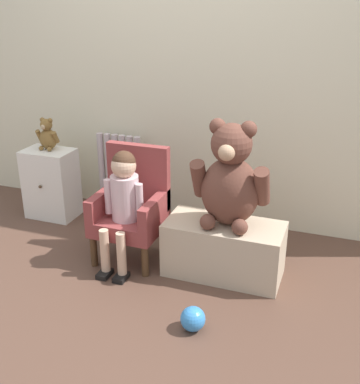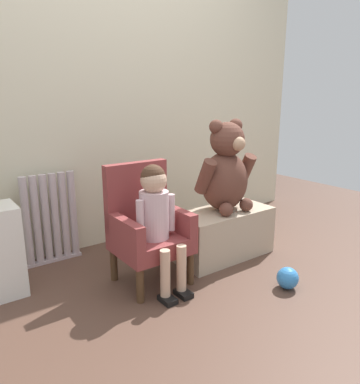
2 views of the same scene
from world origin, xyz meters
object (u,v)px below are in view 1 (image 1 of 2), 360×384
object	(u,v)px
small_dresser	(51,183)
small_teddy_bear	(48,136)
child_figure	(123,193)
low_bench	(224,249)
toy_ball	(193,319)
child_armchair	(132,206)
radiator	(120,174)
large_teddy_bear	(230,180)

from	to	relation	value
small_dresser	small_teddy_bear	distance (m)	0.37
child_figure	low_bench	size ratio (longest dim) A/B	1.05
small_dresser	small_teddy_bear	size ratio (longest dim) A/B	2.22
small_dresser	low_bench	world-z (taller)	small_dresser
small_teddy_bear	toy_ball	size ratio (longest dim) A/B	1.82
child_armchair	toy_ball	bearing A→B (deg)	-44.20
radiator	child_armchair	size ratio (longest dim) A/B	0.85
small_teddy_bear	low_bench	bearing A→B (deg)	-14.89
radiator	child_armchair	distance (m)	0.71
child_armchair	radiator	bearing A→B (deg)	122.82
large_teddy_bear	low_bench	bearing A→B (deg)	-139.73
child_figure	low_bench	distance (m)	0.69
radiator	toy_ball	distance (m)	1.57
radiator	child_figure	bearing A→B (deg)	-61.52
child_armchair	child_figure	distance (m)	0.18
small_dresser	large_teddy_bear	distance (m)	1.54
low_bench	large_teddy_bear	distance (m)	0.44
child_armchair	large_teddy_bear	distance (m)	0.68
radiator	toy_ball	bearing A→B (deg)	-50.14
child_armchair	child_figure	size ratio (longest dim) A/B	0.98
low_bench	toy_ball	size ratio (longest dim) A/B	5.42
small_dresser	child_armchair	world-z (taller)	child_armchair
large_teddy_bear	toy_ball	size ratio (longest dim) A/B	4.81
low_bench	large_teddy_bear	size ratio (longest dim) A/B	1.13
child_figure	child_armchair	bearing A→B (deg)	90.00
small_dresser	small_teddy_bear	bearing A→B (deg)	100.41
radiator	small_dresser	xyz separation A→B (m)	(-0.45, -0.26, -0.04)
large_teddy_bear	small_dresser	bearing A→B (deg)	166.75
radiator	child_figure	xyz separation A→B (m)	(0.39, -0.71, 0.18)
large_teddy_bear	child_armchair	bearing A→B (deg)	179.47
radiator	large_teddy_bear	bearing A→B (deg)	-30.83
child_figure	low_bench	xyz separation A→B (m)	(0.61, 0.09, -0.31)
child_armchair	toy_ball	size ratio (longest dim) A/B	5.58
small_dresser	large_teddy_bear	bearing A→B (deg)	-13.25
small_teddy_bear	child_armchair	bearing A→B (deg)	-23.46
child_armchair	toy_ball	xyz separation A→B (m)	(0.61, -0.59, -0.28)
child_figure	low_bench	bearing A→B (deg)	8.58
child_armchair	small_teddy_bear	world-z (taller)	small_teddy_bear
large_teddy_bear	toy_ball	xyz separation A→B (m)	(-0.02, -0.58, -0.54)
child_armchair	low_bench	world-z (taller)	child_armchair
child_figure	toy_ball	world-z (taller)	child_figure
small_dresser	toy_ball	size ratio (longest dim) A/B	4.06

